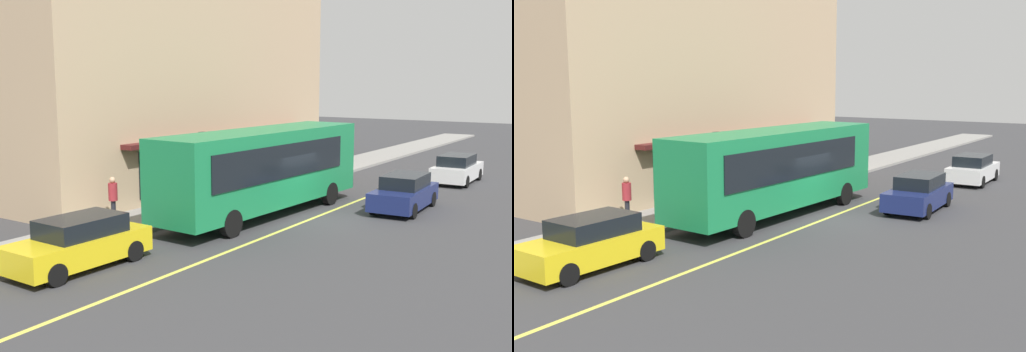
# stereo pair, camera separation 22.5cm
# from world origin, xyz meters

# --- Properties ---
(ground) EXTENTS (120.00, 120.00, 0.00)m
(ground) POSITION_xyz_m (0.00, 0.00, 0.00)
(ground) COLOR #38383A
(sidewalk) EXTENTS (80.00, 2.90, 0.15)m
(sidewalk) POSITION_xyz_m (0.00, 5.24, 0.07)
(sidewalk) COLOR gray
(sidewalk) RESTS_ON ground
(lane_centre_stripe) EXTENTS (36.00, 0.16, 0.01)m
(lane_centre_stripe) POSITION_xyz_m (0.00, 0.00, 0.00)
(lane_centre_stripe) COLOR #D8D14C
(lane_centre_stripe) RESTS_ON ground
(storefront_building) EXTENTS (19.99, 8.93, 15.44)m
(storefront_building) POSITION_xyz_m (3.15, 10.86, 7.71)
(storefront_building) COLOR tan
(storefront_building) RESTS_ON ground
(bus) EXTENTS (11.23, 3.00, 3.50)m
(bus) POSITION_xyz_m (-0.60, 1.96, 1.99)
(bus) COLOR #197F47
(bus) RESTS_ON ground
(traffic_light) EXTENTS (0.30, 0.52, 3.20)m
(traffic_light) POSITION_xyz_m (-1.38, 4.36, 2.53)
(traffic_light) COLOR #2D2D33
(traffic_light) RESTS_ON sidewalk
(car_white) EXTENTS (4.34, 1.94, 1.52)m
(car_white) POSITION_xyz_m (11.84, -2.36, 0.74)
(car_white) COLOR white
(car_white) RESTS_ON ground
(car_navy) EXTENTS (4.38, 2.03, 1.52)m
(car_navy) POSITION_xyz_m (3.55, -2.46, 0.74)
(car_navy) COLOR navy
(car_navy) RESTS_ON ground
(car_yellow) EXTENTS (4.34, 1.94, 1.52)m
(car_yellow) POSITION_xyz_m (-9.50, 2.65, 0.74)
(car_yellow) COLOR yellow
(car_yellow) RESTS_ON ground
(pedestrian_near_storefront) EXTENTS (0.34, 0.34, 1.73)m
(pedestrian_near_storefront) POSITION_xyz_m (10.92, 5.30, 1.19)
(pedestrian_near_storefront) COLOR black
(pedestrian_near_storefront) RESTS_ON sidewalk
(pedestrian_mid_block) EXTENTS (0.34, 0.34, 1.73)m
(pedestrian_mid_block) POSITION_xyz_m (-5.30, 5.65, 1.19)
(pedestrian_mid_block) COLOR black
(pedestrian_mid_block) RESTS_ON sidewalk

